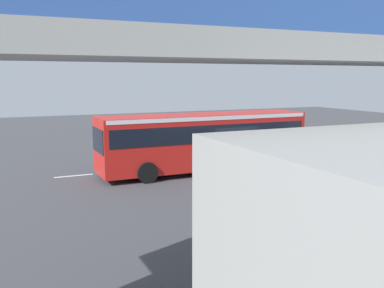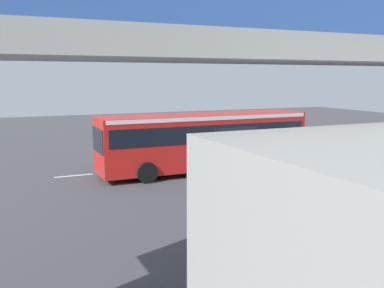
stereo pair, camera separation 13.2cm
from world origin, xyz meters
name	(u,v)px [view 1 (the left image)]	position (x,y,z in m)	size (l,w,h in m)	color
ground	(230,171)	(0.00, 0.00, 0.00)	(80.00, 80.00, 0.00)	#424247
city_bus	(204,137)	(1.28, -0.67, 1.88)	(11.54, 2.85, 3.15)	red
bicycle_green	(368,160)	(-7.92, 2.13, 0.37)	(1.77, 0.44, 0.96)	black
bicycle_orange	(379,165)	(-7.50, 3.31, 0.37)	(1.77, 0.44, 0.96)	black
pedestrian	(276,157)	(-1.95, 1.49, 0.89)	(0.38, 0.38, 1.79)	#2D2D38
traffic_sign	(185,130)	(0.83, -4.21, 1.89)	(0.08, 0.60, 2.80)	slate
lane_dash_leftmost	(315,154)	(-8.00, -2.46, 0.00)	(2.00, 0.20, 0.01)	silver
lane_dash_left	(266,158)	(-4.00, -2.46, 0.00)	(2.00, 0.20, 0.01)	silver
lane_dash_centre	(210,163)	(0.00, -2.46, 0.00)	(2.00, 0.20, 0.01)	silver
lane_dash_right	(146,169)	(4.00, -2.46, 0.00)	(2.00, 0.20, 0.01)	silver
lane_dash_rightmost	(74,176)	(8.00, -2.46, 0.00)	(2.00, 0.20, 0.01)	silver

